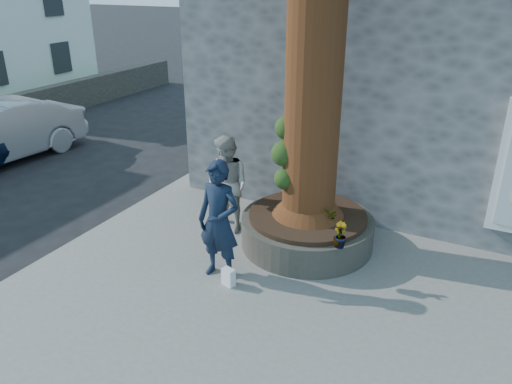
% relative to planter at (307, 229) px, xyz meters
% --- Properties ---
extents(ground, '(120.00, 120.00, 0.00)m').
position_rel_planter_xyz_m(ground, '(-0.80, -2.00, -0.41)').
color(ground, black).
rests_on(ground, ground).
extents(pavement, '(9.00, 8.00, 0.12)m').
position_rel_planter_xyz_m(pavement, '(0.70, -1.00, -0.35)').
color(pavement, slate).
rests_on(pavement, ground).
extents(yellow_line, '(0.10, 30.00, 0.01)m').
position_rel_planter_xyz_m(yellow_line, '(-3.85, -1.00, -0.41)').
color(yellow_line, yellow).
rests_on(yellow_line, ground).
extents(stone_shop, '(10.30, 8.30, 6.30)m').
position_rel_planter_xyz_m(stone_shop, '(1.70, 5.20, 2.75)').
color(stone_shop, '#4D5052').
rests_on(stone_shop, ground).
extents(planter, '(2.30, 2.30, 0.60)m').
position_rel_planter_xyz_m(planter, '(0.00, 0.00, 0.00)').
color(planter, black).
rests_on(planter, pavement).
extents(man, '(0.71, 0.48, 1.92)m').
position_rel_planter_xyz_m(man, '(-0.85, -1.55, 0.67)').
color(man, '#111D30').
rests_on(man, pavement).
extents(woman, '(1.03, 0.90, 1.80)m').
position_rel_planter_xyz_m(woman, '(-1.52, -0.14, 0.61)').
color(woman, '#A1A09A').
rests_on(woman, pavement).
extents(shopping_bag, '(0.22, 0.17, 0.28)m').
position_rel_planter_xyz_m(shopping_bag, '(-0.59, -1.73, -0.15)').
color(shopping_bag, white).
rests_on(shopping_bag, pavement).
extents(plant_a, '(0.24, 0.21, 0.38)m').
position_rel_planter_xyz_m(plant_a, '(-0.55, 0.85, 0.50)').
color(plant_a, gray).
rests_on(plant_a, planter).
extents(plant_b, '(0.30, 0.30, 0.40)m').
position_rel_planter_xyz_m(plant_b, '(0.85, -0.85, 0.51)').
color(plant_b, gray).
rests_on(plant_b, planter).
extents(plant_c, '(0.21, 0.21, 0.37)m').
position_rel_planter_xyz_m(plant_c, '(0.85, -0.85, 0.49)').
color(plant_c, gray).
rests_on(plant_c, planter).
extents(plant_d, '(0.33, 0.33, 0.28)m').
position_rel_planter_xyz_m(plant_d, '(0.48, -0.20, 0.45)').
color(plant_d, gray).
rests_on(plant_d, planter).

